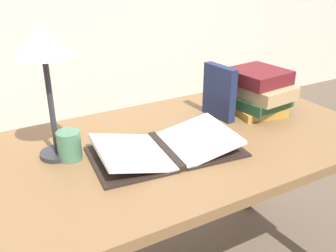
# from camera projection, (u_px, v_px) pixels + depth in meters

# --- Properties ---
(reading_desk) EXTENTS (1.50, 0.79, 0.75)m
(reading_desk) POSITION_uv_depth(u_px,v_px,m) (175.00, 164.00, 1.39)
(reading_desk) COLOR brown
(reading_desk) RESTS_ON ground_plane
(open_book) EXTENTS (0.53, 0.33, 0.06)m
(open_book) POSITION_uv_depth(u_px,v_px,m) (166.00, 148.00, 1.26)
(open_book) COLOR black
(open_book) RESTS_ON reading_desk
(book_stack_tall) EXTENTS (0.25, 0.31, 0.18)m
(book_stack_tall) POSITION_uv_depth(u_px,v_px,m) (256.00, 91.00, 1.58)
(book_stack_tall) COLOR #BC8933
(book_stack_tall) RESTS_ON reading_desk
(book_standing_upright) EXTENTS (0.05, 0.16, 0.22)m
(book_standing_upright) POSITION_uv_depth(u_px,v_px,m) (219.00, 92.00, 1.51)
(book_standing_upright) COLOR #1E284C
(book_standing_upright) RESTS_ON reading_desk
(reading_lamp) EXTENTS (0.17, 0.17, 0.43)m
(reading_lamp) POSITION_uv_depth(u_px,v_px,m) (44.00, 51.00, 1.11)
(reading_lamp) COLOR #2D2D33
(reading_lamp) RESTS_ON reading_desk
(coffee_mug) EXTENTS (0.08, 0.11, 0.10)m
(coffee_mug) POSITION_uv_depth(u_px,v_px,m) (69.00, 145.00, 1.21)
(coffee_mug) COLOR #4C7F5B
(coffee_mug) RESTS_ON reading_desk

